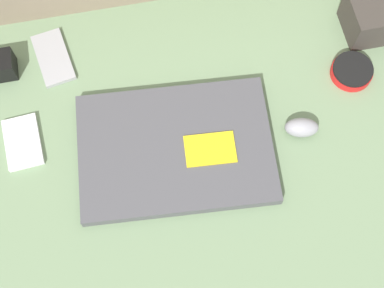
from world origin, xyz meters
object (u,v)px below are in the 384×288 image
at_px(phone_silver, 23,142).
at_px(charger_brick, 0,66).
at_px(computer_mouse, 302,128).
at_px(phone_small, 53,58).
at_px(camera_pouch, 379,16).
at_px(speaker_puck, 352,71).
at_px(laptop, 176,149).

bearing_deg(phone_silver, charger_brick, 95.26).
height_order(computer_mouse, phone_small, computer_mouse).
relative_size(phone_small, camera_pouch, 1.04).
bearing_deg(camera_pouch, charger_brick, 176.82).
bearing_deg(speaker_puck, camera_pouch, 50.89).
height_order(phone_silver, camera_pouch, camera_pouch).
bearing_deg(camera_pouch, laptop, -156.84).
bearing_deg(computer_mouse, speaker_puck, 49.53).
relative_size(speaker_puck, phone_silver, 0.76).
distance_m(laptop, charger_brick, 0.37).
distance_m(phone_silver, phone_small, 0.18).
bearing_deg(laptop, speaker_puck, 18.86).
xyz_separation_m(speaker_puck, phone_small, (-0.56, 0.15, -0.01)).
bearing_deg(charger_brick, laptop, -37.40).
distance_m(computer_mouse, camera_pouch, 0.28).
relative_size(speaker_puck, phone_small, 0.62).
bearing_deg(phone_small, laptop, -59.96).
bearing_deg(phone_small, computer_mouse, -39.32).
bearing_deg(laptop, charger_brick, 147.03).
bearing_deg(charger_brick, speaker_puck, -11.58).
height_order(camera_pouch, charger_brick, camera_pouch).
bearing_deg(camera_pouch, computer_mouse, -136.88).
distance_m(speaker_puck, phone_silver, 0.63).
xyz_separation_m(phone_small, camera_pouch, (0.64, -0.05, 0.03)).
bearing_deg(phone_silver, camera_pouch, 5.18).
relative_size(computer_mouse, camera_pouch, 0.55).
height_order(speaker_puck, phone_small, speaker_puck).
xyz_separation_m(laptop, phone_silver, (-0.27, 0.07, -0.01)).
xyz_separation_m(laptop, camera_pouch, (0.44, 0.19, 0.03)).
distance_m(computer_mouse, phone_silver, 0.51).
xyz_separation_m(camera_pouch, charger_brick, (-0.73, 0.04, -0.01)).
distance_m(computer_mouse, phone_small, 0.50).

